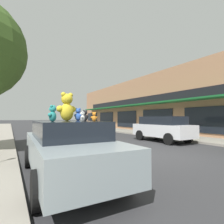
% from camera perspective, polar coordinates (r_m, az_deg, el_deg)
% --- Properties ---
extents(ground_plane, '(260.00, 260.00, 0.00)m').
position_cam_1_polar(ground_plane, '(7.49, 13.49, -13.82)').
color(ground_plane, '#333335').
extents(storefront_row, '(15.16, 31.72, 6.21)m').
position_cam_1_polar(storefront_row, '(25.05, 21.35, 1.76)').
color(storefront_row, tan).
rests_on(storefront_row, ground_plane).
extents(plush_art_car, '(2.01, 4.75, 1.47)m').
position_cam_1_polar(plush_art_car, '(4.85, -14.55, -10.84)').
color(plush_art_car, '#8C999E').
rests_on(plush_art_car, ground_plane).
extents(teddy_bear_giant, '(0.61, 0.41, 0.80)m').
position_cam_1_polar(teddy_bear_giant, '(5.05, -14.54, 1.53)').
color(teddy_bear_giant, yellow).
rests_on(teddy_bear_giant, plush_art_car).
extents(teddy_bear_orange, '(0.17, 0.11, 0.23)m').
position_cam_1_polar(teddy_bear_orange, '(4.21, -5.86, -1.58)').
color(teddy_bear_orange, orange).
rests_on(teddy_bear_orange, plush_art_car).
extents(teddy_bear_teal, '(0.24, 0.25, 0.36)m').
position_cam_1_polar(teddy_bear_teal, '(3.99, -18.83, -0.53)').
color(teddy_bear_teal, teal).
rests_on(teddy_bear_teal, plush_art_car).
extents(teddy_bear_black, '(0.22, 0.14, 0.30)m').
position_cam_1_polar(teddy_bear_black, '(4.74, -8.79, -1.22)').
color(teddy_bear_black, black).
rests_on(teddy_bear_black, plush_art_car).
extents(teddy_bear_blue, '(0.24, 0.27, 0.38)m').
position_cam_1_polar(teddy_bear_blue, '(5.20, -11.01, -0.84)').
color(teddy_bear_blue, blue).
rests_on(teddy_bear_blue, plush_art_car).
extents(teddy_bear_white, '(0.14, 0.18, 0.24)m').
position_cam_1_polar(teddy_bear_white, '(4.02, -9.59, -1.45)').
color(teddy_bear_white, white).
rests_on(teddy_bear_white, plush_art_car).
extents(parked_car_far_center, '(1.84, 4.14, 1.65)m').
position_cam_1_polar(parked_car_far_center, '(12.00, 16.04, -4.97)').
color(parked_car_far_center, silver).
rests_on(parked_car_far_center, ground_plane).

